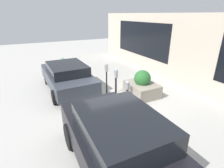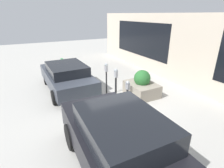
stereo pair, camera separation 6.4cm
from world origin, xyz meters
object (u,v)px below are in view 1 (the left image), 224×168
at_px(parking_meter_second, 116,82).
at_px(planter_box, 142,86).
at_px(parked_car_front, 118,142).
at_px(parking_meter_nearest, 127,94).
at_px(parked_car_middle, 67,76).
at_px(parking_meter_middle, 107,73).

relative_size(parking_meter_second, planter_box, 1.03).
distance_m(parking_meter_second, parked_car_front, 3.47).
relative_size(parking_meter_nearest, parked_car_front, 0.34).
bearing_deg(planter_box, parked_car_middle, 53.80).
relative_size(parking_meter_second, parked_car_front, 0.38).
bearing_deg(parking_meter_nearest, planter_box, -52.13).
distance_m(planter_box, parked_car_middle, 3.73).
distance_m(parking_meter_second, parking_meter_middle, 0.94).
bearing_deg(parked_car_middle, parking_meter_middle, -136.68).
bearing_deg(parking_meter_middle, parking_meter_nearest, 178.93).
bearing_deg(parking_meter_second, parked_car_front, 153.42).
xyz_separation_m(parked_car_front, parked_car_middle, (5.52, -0.06, -0.12)).
xyz_separation_m(parking_meter_middle, parked_car_front, (-4.04, 1.55, -0.26)).
relative_size(planter_box, parked_car_middle, 0.36).
height_order(parking_meter_nearest, parking_meter_second, parking_meter_second).
height_order(parking_meter_second, planter_box, parking_meter_second).
height_order(parking_meter_middle, planter_box, parking_meter_middle).
xyz_separation_m(parking_meter_second, parking_meter_middle, (0.94, -0.00, 0.08)).
relative_size(parking_meter_second, parked_car_middle, 0.37).
bearing_deg(parking_meter_middle, parked_car_middle, 45.23).
xyz_separation_m(parking_meter_nearest, parked_car_middle, (3.40, 1.46, -0.16)).
bearing_deg(parking_meter_nearest, parked_car_middle, 23.23).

